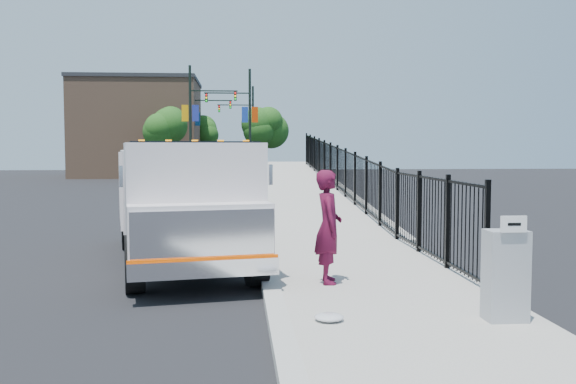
{
  "coord_description": "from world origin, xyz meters",
  "views": [
    {
      "loc": [
        -0.55,
        -12.23,
        2.5
      ],
      "look_at": [
        0.56,
        2.0,
        1.5
      ],
      "focal_mm": 40.0,
      "sensor_mm": 36.0,
      "label": 1
    }
  ],
  "objects": [
    {
      "name": "light_pole_2",
      "position": [
        -3.87,
        40.63,
        4.36
      ],
      "size": [
        3.77,
        0.22,
        8.0
      ],
      "color": "black",
      "rests_on": "ground"
    },
    {
      "name": "curb",
      "position": [
        0.0,
        -2.0,
        0.08
      ],
      "size": [
        0.3,
        12.0,
        0.16
      ],
      "primitive_type": "cube",
      "color": "#ADAAA3",
      "rests_on": "ground"
    },
    {
      "name": "debris",
      "position": [
        0.68,
        -3.65,
        0.17
      ],
      "size": [
        0.41,
        0.41,
        0.1
      ],
      "primitive_type": "ellipsoid",
      "color": "silver",
      "rests_on": "sidewalk"
    },
    {
      "name": "truck",
      "position": [
        -1.77,
        1.59,
        1.48
      ],
      "size": [
        3.81,
        7.99,
        2.63
      ],
      "rotation": [
        0.0,
        0.0,
        0.19
      ],
      "color": "black",
      "rests_on": "ground"
    },
    {
      "name": "light_pole_0",
      "position": [
        -3.43,
        31.66,
        4.36
      ],
      "size": [
        3.77,
        0.22,
        8.0
      ],
      "color": "black",
      "rests_on": "ground"
    },
    {
      "name": "tree_1",
      "position": [
        1.34,
        39.04,
        3.95
      ],
      "size": [
        2.64,
        2.64,
        5.32
      ],
      "color": "#382314",
      "rests_on": "ground"
    },
    {
      "name": "utility_cabinet",
      "position": [
        3.1,
        -3.81,
        0.75
      ],
      "size": [
        0.55,
        0.4,
        1.25
      ],
      "primitive_type": "cube",
      "color": "gray",
      "rests_on": "sidewalk"
    },
    {
      "name": "sidewalk",
      "position": [
        1.93,
        -2.0,
        0.06
      ],
      "size": [
        3.55,
        12.0,
        0.12
      ],
      "primitive_type": "cube",
      "color": "#9E998E",
      "rests_on": "ground"
    },
    {
      "name": "tree_2",
      "position": [
        -3.81,
        48.81,
        3.94
      ],
      "size": [
        2.6,
        2.6,
        5.3
      ],
      "color": "#382314",
      "rests_on": "ground"
    },
    {
      "name": "arrow_sign",
      "position": [
        3.1,
        -4.03,
        1.48
      ],
      "size": [
        0.35,
        0.04,
        0.22
      ],
      "primitive_type": "cube",
      "color": "white",
      "rests_on": "utility_cabinet"
    },
    {
      "name": "ramp",
      "position": [
        2.12,
        16.0,
        0.0
      ],
      "size": [
        3.95,
        24.06,
        3.19
      ],
      "primitive_type": "cube",
      "rotation": [
        0.06,
        0.0,
        0.0
      ],
      "color": "#9E998E",
      "rests_on": "ground"
    },
    {
      "name": "worker",
      "position": [
        1.02,
        -1.18,
        1.11
      ],
      "size": [
        0.49,
        0.74,
        1.99
      ],
      "primitive_type": "imported",
      "rotation": [
        0.0,
        0.0,
        1.55
      ],
      "color": "#4F0C26",
      "rests_on": "sidewalk"
    },
    {
      "name": "iron_fence",
      "position": [
        3.55,
        12.0,
        0.9
      ],
      "size": [
        0.1,
        28.0,
        1.8
      ],
      "primitive_type": "cube",
      "color": "black",
      "rests_on": "ground"
    },
    {
      "name": "light_pole_3",
      "position": [
        0.53,
        46.08,
        4.36
      ],
      "size": [
        3.78,
        0.22,
        8.0
      ],
      "color": "black",
      "rests_on": "ground"
    },
    {
      "name": "building",
      "position": [
        -9.0,
        44.0,
        4.0
      ],
      "size": [
        10.0,
        10.0,
        8.0
      ],
      "primitive_type": "cube",
      "color": "#8C664C",
      "rests_on": "ground"
    },
    {
      "name": "tree_0",
      "position": [
        -5.6,
        36.42,
        3.96
      ],
      "size": [
        2.82,
        2.82,
        5.41
      ],
      "color": "#382314",
      "rests_on": "ground"
    },
    {
      "name": "light_pole_1",
      "position": [
        0.01,
        33.34,
        4.36
      ],
      "size": [
        3.78,
        0.22,
        8.0
      ],
      "color": "black",
      "rests_on": "ground"
    },
    {
      "name": "ground",
      "position": [
        0.0,
        0.0,
        0.0
      ],
      "size": [
        120.0,
        120.0,
        0.0
      ],
      "primitive_type": "plane",
      "color": "black",
      "rests_on": "ground"
    }
  ]
}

